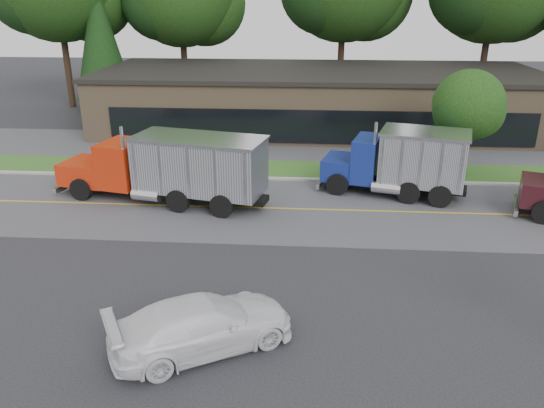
% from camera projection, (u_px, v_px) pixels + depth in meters
% --- Properties ---
extents(ground, '(140.00, 140.00, 0.00)m').
position_uv_depth(ground, '(261.00, 315.00, 16.99)').
color(ground, '#36363C').
rests_on(ground, ground).
extents(road, '(60.00, 8.00, 0.02)m').
position_uv_depth(road, '(278.00, 209.00, 25.33)').
color(road, slate).
rests_on(road, ground).
extents(center_line, '(60.00, 0.12, 0.01)m').
position_uv_depth(center_line, '(278.00, 209.00, 25.33)').
color(center_line, gold).
rests_on(center_line, ground).
extents(curb, '(60.00, 0.30, 0.12)m').
position_uv_depth(curb, '(283.00, 180.00, 29.22)').
color(curb, '#9E9E99').
rests_on(curb, ground).
extents(grass_verge, '(60.00, 3.40, 0.03)m').
position_uv_depth(grass_verge, '(284.00, 170.00, 30.88)').
color(grass_verge, '#2F5E20').
rests_on(grass_verge, ground).
extents(far_parking, '(60.00, 7.00, 0.02)m').
position_uv_depth(far_parking, '(288.00, 147.00, 35.51)').
color(far_parking, slate).
rests_on(far_parking, ground).
extents(strip_mall, '(32.00, 12.00, 4.00)m').
position_uv_depth(strip_mall, '(318.00, 100.00, 40.19)').
color(strip_mall, '#876D53').
rests_on(strip_mall, ground).
extents(evergreen_left, '(4.83, 4.83, 10.97)m').
position_uv_depth(evergreen_left, '(100.00, 39.00, 43.60)').
color(evergreen_left, '#382619').
rests_on(evergreen_left, ground).
extents(tree_verge, '(4.10, 3.86, 5.85)m').
position_uv_depth(tree_verge, '(469.00, 109.00, 28.88)').
color(tree_verge, '#382619').
rests_on(tree_verge, ground).
extents(dump_truck_red, '(10.77, 4.74, 3.36)m').
position_uv_depth(dump_truck_red, '(172.00, 167.00, 25.52)').
color(dump_truck_red, black).
rests_on(dump_truck_red, ground).
extents(dump_truck_blue, '(7.43, 4.32, 3.36)m').
position_uv_depth(dump_truck_blue, '(403.00, 161.00, 26.47)').
color(dump_truck_blue, black).
rests_on(dump_truck_blue, ground).
extents(rally_car, '(5.70, 4.50, 1.54)m').
position_uv_depth(rally_car, '(202.00, 324.00, 15.18)').
color(rally_car, white).
rests_on(rally_car, ground).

